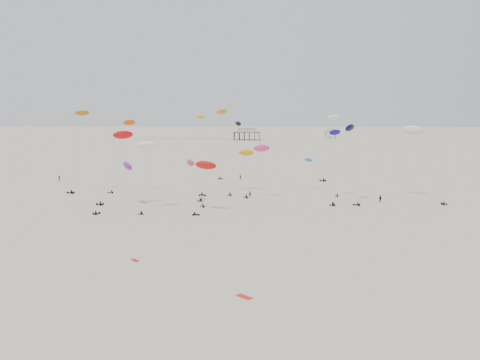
# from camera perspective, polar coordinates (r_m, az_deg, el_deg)

# --- Properties ---
(ground_plane) EXTENTS (900.00, 900.00, 0.00)m
(ground_plane) POSITION_cam_1_polar(r_m,az_deg,el_deg) (224.46, 1.68, 2.47)
(ground_plane) COLOR #C3B79A
(pavilion_main) EXTENTS (21.00, 13.00, 9.80)m
(pavilion_main) POSITION_cam_1_polar(r_m,az_deg,el_deg) (373.99, 0.83, 5.55)
(pavilion_main) COLOR brown
(pavilion_main) RESTS_ON ground
(pavilion_small) EXTENTS (9.00, 7.00, 8.00)m
(pavilion_small) POSITION_cam_1_polar(r_m,az_deg,el_deg) (407.15, 10.96, 5.53)
(pavilion_small) COLOR brown
(pavilion_small) RESTS_ON ground
(pier_fence) EXTENTS (80.20, 0.20, 1.50)m
(pier_fence) POSITION_cam_1_polar(r_m,az_deg,el_deg) (380.05, -7.05, 5.01)
(pier_fence) COLOR black
(pier_fence) RESTS_ON ground
(rig_0) EXTENTS (7.15, 10.79, 13.88)m
(rig_0) POSITION_cam_1_polar(r_m,az_deg,el_deg) (135.68, 0.37, 2.38)
(rig_0) COLOR black
(rig_0) RESTS_ON ground
(rig_1) EXTENTS (7.29, 15.88, 25.73)m
(rig_1) POSITION_cam_1_polar(r_m,az_deg,el_deg) (129.69, -2.93, 5.47)
(rig_1) COLOR black
(rig_1) RESTS_ON ground
(rig_2) EXTENTS (5.60, 8.06, 23.90)m
(rig_2) POSITION_cam_1_polar(r_m,az_deg,el_deg) (143.44, -19.11, 4.81)
(rig_2) COLOR black
(rig_2) RESTS_ON ground
(rig_3) EXTENTS (9.13, 15.70, 16.73)m
(rig_3) POSITION_cam_1_polar(r_m,az_deg,el_deg) (137.56, 9.76, 0.69)
(rig_3) COLOR black
(rig_3) RESTS_ON ground
(rig_4) EXTENTS (6.86, 11.07, 12.65)m
(rig_4) POSITION_cam_1_polar(r_m,az_deg,el_deg) (121.05, -5.82, 1.24)
(rig_4) COLOR black
(rig_4) RESTS_ON ground
(rig_5) EXTENTS (4.77, 15.09, 20.37)m
(rig_5) POSITION_cam_1_polar(r_m,az_deg,el_deg) (125.42, 11.43, 2.95)
(rig_5) COLOR black
(rig_5) RESTS_ON ground
(rig_6) EXTENTS (7.22, 3.74, 14.62)m
(rig_6) POSITION_cam_1_polar(r_m,az_deg,el_deg) (126.51, 2.27, 2.75)
(rig_6) COLOR black
(rig_6) RESTS_ON ground
(rig_7) EXTENTS (8.50, 6.25, 19.92)m
(rig_7) POSITION_cam_1_polar(r_m,az_deg,el_deg) (162.25, -0.83, 5.07)
(rig_7) COLOR black
(rig_7) RESTS_ON ground
(rig_8) EXTENTS (9.20, 14.16, 20.96)m
(rig_8) POSITION_cam_1_polar(r_m,az_deg,el_deg) (134.55, 20.59, 4.94)
(rig_8) COLOR black
(rig_8) RESTS_ON ground
(rig_9) EXTENTS (4.66, 8.53, 20.37)m
(rig_9) POSITION_cam_1_polar(r_m,az_deg,el_deg) (122.47, 13.38, 4.69)
(rig_9) COLOR black
(rig_9) RESTS_ON ground
(rig_10) EXTENTS (8.26, 14.40, 23.24)m
(rig_10) POSITION_cam_1_polar(r_m,az_deg,el_deg) (166.33, 10.99, 5.42)
(rig_10) COLOR black
(rig_10) RESTS_ON ground
(rig_11) EXTENTS (4.83, 15.97, 24.69)m
(rig_11) POSITION_cam_1_polar(r_m,az_deg,el_deg) (135.47, -4.69, 2.79)
(rig_11) COLOR black
(rig_11) RESTS_ON ground
(rig_12) EXTENTS (7.68, 7.11, 21.12)m
(rig_12) POSITION_cam_1_polar(r_m,az_deg,el_deg) (139.70, -13.77, 5.16)
(rig_12) COLOR black
(rig_12) RESTS_ON ground
(rig_13) EXTENTS (10.59, 6.09, 11.83)m
(rig_13) POSITION_cam_1_polar(r_m,az_deg,el_deg) (120.77, -13.99, 1.08)
(rig_13) COLOR black
(rig_13) RESTS_ON ground
(rig_14) EXTENTS (6.16, 8.12, 12.44)m
(rig_14) POSITION_cam_1_polar(r_m,az_deg,el_deg) (109.47, -4.31, 1.32)
(rig_14) COLOR black
(rig_14) RESTS_ON ground
(rig_15) EXTENTS (5.78, 9.15, 16.74)m
(rig_15) POSITION_cam_1_polar(r_m,az_deg,el_deg) (113.28, -11.31, 3.38)
(rig_15) COLOR black
(rig_15) RESTS_ON ground
(rig_16) EXTENTS (7.20, 13.99, 20.04)m
(rig_16) POSITION_cam_1_polar(r_m,az_deg,el_deg) (117.74, -14.46, 4.22)
(rig_16) COLOR black
(rig_16) RESTS_ON ground
(spectator_0) EXTENTS (0.86, 0.75, 1.98)m
(spectator_0) POSITION_cam_1_polar(r_m,az_deg,el_deg) (129.41, 1.22, -2.02)
(spectator_0) COLOR black
(spectator_0) RESTS_ON ground
(spectator_1) EXTENTS (1.20, 0.84, 2.24)m
(spectator_1) POSITION_cam_1_polar(r_m,az_deg,el_deg) (126.36, 16.73, -2.64)
(spectator_1) COLOR black
(spectator_1) RESTS_ON ground
(spectator_2) EXTENTS (1.39, 1.05, 2.10)m
(spectator_2) POSITION_cam_1_polar(r_m,az_deg,el_deg) (169.75, -21.17, -0.07)
(spectator_2) COLOR black
(spectator_2) RESTS_ON ground
(spectator_3) EXTENTS (0.96, 0.97, 2.23)m
(spectator_3) POSITION_cam_1_polar(r_m,az_deg,el_deg) (161.32, 0.04, 0.08)
(spectator_3) COLOR black
(spectator_3) RESTS_ON ground
(grounded_kite_a) EXTENTS (2.28, 2.07, 0.08)m
(grounded_kite_a) POSITION_cam_1_polar(r_m,az_deg,el_deg) (61.64, 0.53, -14.08)
(grounded_kite_a) COLOR red
(grounded_kite_a) RESTS_ON ground
(grounded_kite_b) EXTENTS (1.76, 1.78, 0.07)m
(grounded_kite_b) POSITION_cam_1_polar(r_m,az_deg,el_deg) (77.31, -12.70, -9.53)
(grounded_kite_b) COLOR red
(grounded_kite_b) RESTS_ON ground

